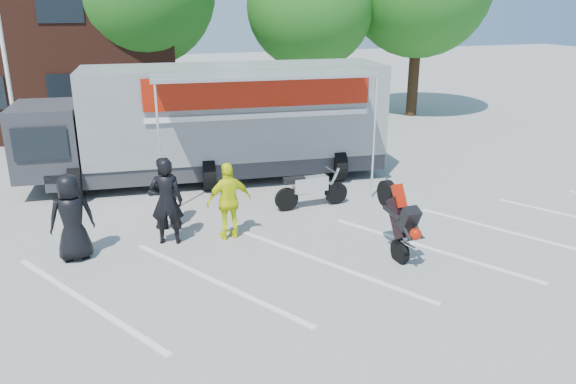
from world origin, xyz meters
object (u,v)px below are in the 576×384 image
flagpole (6,5)px  parked_motorcycle (311,207)px  tree_mid (310,6)px  spectator_leather_a (72,217)px  spectator_leather_b (167,201)px  spectator_leather_c (163,193)px  stunt_bike_rider (385,251)px  spectator_hivis (229,201)px  transporter_truck (222,178)px

flagpole → parked_motorcycle: bearing=-38.1°
tree_mid → spectator_leather_a: bearing=-129.0°
spectator_leather_b → spectator_leather_c: size_ratio=1.15×
stunt_bike_rider → parked_motorcycle: bearing=97.0°
spectator_leather_a → spectator_hivis: (3.33, 0.04, -0.04)m
transporter_truck → stunt_bike_rider: (2.27, -6.34, 0.00)m
spectator_hivis → spectator_leather_b: bearing=-13.7°
flagpole → spectator_leather_a: bearing=-78.2°
flagpole → stunt_bike_rider: flagpole is taller
spectator_leather_b → spectator_hivis: size_ratio=1.11×
spectator_leather_a → spectator_leather_c: bearing=-157.8°
transporter_truck → parked_motorcycle: 3.67m
spectator_leather_a → tree_mid: bearing=-137.7°
parked_motorcycle → spectator_hivis: spectator_hivis is taller
flagpole → spectator_leather_c: 7.99m
parked_motorcycle → spectator_leather_b: 4.13m
transporter_truck → parked_motorcycle: transporter_truck is taller
transporter_truck → stunt_bike_rider: transporter_truck is taller
flagpole → transporter_truck: (5.58, -2.47, -5.05)m
transporter_truck → stunt_bike_rider: 6.73m
spectator_leather_c → transporter_truck: bearing=-143.1°
flagpole → spectator_leather_b: flagpole is taller
tree_mid → spectator_leather_b: bearing=-123.4°
spectator_leather_a → spectator_hivis: size_ratio=1.04×
tree_mid → spectator_hivis: size_ratio=4.30×
parked_motorcycle → spectator_hivis: 2.94m
flagpole → spectator_leather_a: (1.47, -7.04, -4.12)m
spectator_leather_c → spectator_leather_a: bearing=9.6°
transporter_truck → parked_motorcycle: (1.72, -3.25, 0.00)m
spectator_hivis → parked_motorcycle: bearing=-159.2°
stunt_bike_rider → flagpole: bearing=128.6°
spectator_leather_b → stunt_bike_rider: bearing=172.3°
spectator_leather_b → spectator_leather_c: 0.99m
transporter_truck → flagpole: bearing=161.3°
spectator_leather_a → parked_motorcycle: bearing=-175.8°
spectator_leather_b → spectator_leather_c: bearing=-75.4°
spectator_leather_a → spectator_leather_b: 1.98m
flagpole → tree_mid: (11.24, 5.00, -0.11)m
tree_mid → spectator_hivis: tree_mid is taller
spectator_leather_c → spectator_hivis: spectator_hivis is taller
stunt_bike_rider → spectator_leather_a: (-6.37, 1.76, 0.93)m
flagpole → spectator_leather_b: (3.44, -6.83, -4.07)m
flagpole → spectator_hivis: 9.46m
spectator_hivis → spectator_leather_a: bearing=-5.8°
flagpole → spectator_leather_c: size_ratio=4.65×
spectator_leather_a → spectator_leather_b: bearing=177.5°
spectator_leather_c → spectator_hivis: bearing=117.9°
spectator_leather_b → spectator_hivis: (1.36, -0.17, -0.09)m
parked_motorcycle → spectator_hivis: bearing=114.5°
spectator_hivis → tree_mid: bearing=-124.7°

